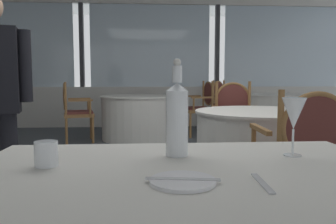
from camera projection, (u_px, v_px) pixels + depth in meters
ground_plane at (160, 195)px, 2.96m from camera, size 15.14×15.14×0.00m
window_wall_far at (150, 74)px, 7.19m from camera, size 9.15×0.14×2.81m
side_plate at (183, 181)px, 0.92m from camera, size 0.18×0.18×0.01m
butter_knife at (183, 179)px, 0.91m from camera, size 0.20×0.05×0.00m
dinner_fork at (262, 183)px, 0.91m from camera, size 0.03×0.17×0.00m
water_bottle at (177, 117)px, 1.23m from camera, size 0.08×0.08×0.35m
wine_glass at (294, 114)px, 1.23m from camera, size 0.09×0.09×0.21m
water_tumbler at (46, 154)px, 1.09m from camera, size 0.07×0.07×0.08m
background_table_0 at (258, 151)px, 3.05m from camera, size 1.14×1.14×0.73m
dining_chair_0_0 at (235, 116)px, 4.03m from camera, size 0.55×0.49×0.98m
dining_chair_0_1 at (306, 153)px, 2.05m from camera, size 0.55×0.49×0.95m
background_table_1 at (273, 114)px, 6.32m from camera, size 1.30×1.30×0.73m
dining_chair_1_0 at (223, 100)px, 7.00m from camera, size 0.66×0.66×0.99m
dining_chair_1_1 at (336, 106)px, 5.60m from camera, size 0.66×0.66×0.97m
background_table_3 at (141, 117)px, 5.75m from camera, size 1.36×1.36×0.73m
dining_chair_3_0 at (202, 104)px, 6.05m from camera, size 0.55×0.60×0.98m
dining_chair_3_1 at (73, 107)px, 5.42m from camera, size 0.55×0.60×0.96m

